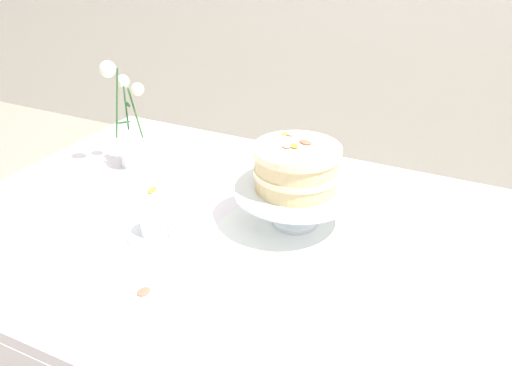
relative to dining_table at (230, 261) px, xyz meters
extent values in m
cube|color=white|center=(0.00, 0.02, 0.07)|extent=(1.40, 1.00, 0.03)
cylinder|color=brown|center=(-0.60, 0.42, -0.30)|extent=(0.06, 0.06, 0.71)
cylinder|color=brown|center=(0.60, 0.42, -0.30)|extent=(0.06, 0.06, 0.71)
cube|color=white|center=(0.13, 0.10, 0.09)|extent=(0.34, 0.34, 0.00)
cylinder|color=silver|center=(0.13, 0.10, 0.10)|extent=(0.11, 0.11, 0.01)
cylinder|color=silver|center=(0.13, 0.10, 0.14)|extent=(0.03, 0.03, 0.07)
cylinder|color=silver|center=(0.13, 0.10, 0.18)|extent=(0.29, 0.29, 0.01)
cylinder|color=beige|center=(0.13, 0.10, 0.21)|extent=(0.19, 0.19, 0.04)
cylinder|color=beige|center=(0.13, 0.10, 0.23)|extent=(0.20, 0.20, 0.01)
cylinder|color=beige|center=(0.13, 0.10, 0.26)|extent=(0.19, 0.19, 0.04)
cylinder|color=beige|center=(0.13, 0.10, 0.28)|extent=(0.20, 0.20, 0.02)
ellipsoid|color=pink|center=(0.11, 0.08, 0.30)|extent=(0.03, 0.03, 0.01)
ellipsoid|color=#E56B51|center=(0.14, 0.12, 0.30)|extent=(0.04, 0.03, 0.01)
ellipsoid|color=yellow|center=(0.08, 0.16, 0.30)|extent=(0.04, 0.04, 0.00)
ellipsoid|color=orange|center=(0.12, 0.09, 0.30)|extent=(0.03, 0.03, 0.01)
ellipsoid|color=pink|center=(0.09, 0.16, 0.30)|extent=(0.04, 0.04, 0.01)
cylinder|color=silver|center=(-0.43, 0.19, 0.12)|extent=(0.07, 0.07, 0.06)
cone|color=silver|center=(-0.43, 0.19, 0.18)|extent=(0.11, 0.11, 0.05)
cylinder|color=#2D6028|center=(-0.40, 0.19, 0.25)|extent=(0.03, 0.01, 0.14)
sphere|color=beige|center=(-0.39, 0.20, 0.33)|extent=(0.04, 0.04, 0.04)
cylinder|color=#2D6028|center=(-0.44, 0.20, 0.26)|extent=(0.01, 0.02, 0.16)
sphere|color=silver|center=(-0.44, 0.21, 0.34)|extent=(0.04, 0.04, 0.04)
ellipsoid|color=#236B2D|center=(-0.43, 0.20, 0.28)|extent=(0.04, 0.04, 0.02)
cylinder|color=#2D6028|center=(-0.45, 0.17, 0.28)|extent=(0.02, 0.02, 0.20)
sphere|color=silver|center=(-0.45, 0.16, 0.38)|extent=(0.05, 0.05, 0.05)
ellipsoid|color=#236B2D|center=(-0.44, 0.18, 0.23)|extent=(0.04, 0.05, 0.02)
cylinder|color=white|center=(-0.14, -0.09, 0.09)|extent=(0.13, 0.13, 0.01)
cylinder|color=white|center=(-0.14, -0.09, 0.12)|extent=(0.07, 0.07, 0.06)
torus|color=white|center=(-0.10, -0.09, 0.13)|extent=(0.03, 0.01, 0.03)
ellipsoid|color=orange|center=(-0.28, 0.08, 0.09)|extent=(0.02, 0.04, 0.01)
ellipsoid|color=#E56B51|center=(-0.04, -0.27, 0.09)|extent=(0.03, 0.03, 0.00)
camera|label=1|loc=(0.53, -0.93, 0.78)|focal=37.30mm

